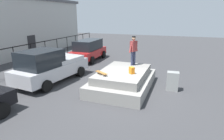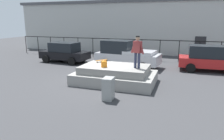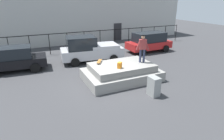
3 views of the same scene
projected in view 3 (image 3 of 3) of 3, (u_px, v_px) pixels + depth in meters
The scene contains 11 objects.
ground_plane at pixel (111, 82), 11.47m from camera, with size 60.00×60.00×0.00m, color #38383A.
concrete_ledge at pixel (121, 72), 11.69m from camera, with size 4.48×2.86×0.99m.
skateboarder at pixel (143, 47), 11.50m from camera, with size 0.79×0.39×1.69m.
skateboard at pixel (99, 61), 11.70m from camera, with size 0.60×0.80×0.12m.
backpack at pixel (120, 65), 10.79m from camera, with size 0.28×0.20×0.35m, color orange.
car_black_sedan_near at pixel (14, 59), 12.98m from camera, with size 4.23×2.23×1.67m.
car_silver_pickup_mid at pixel (90, 49), 14.98m from camera, with size 4.97×2.55×2.00m.
car_red_hatchback_far at pixel (149, 42), 17.77m from camera, with size 4.21×2.12×1.78m.
utility_box at pixel (154, 86), 9.72m from camera, with size 0.44×0.60×1.01m, color gray.
fence_row at pixel (76, 39), 17.65m from camera, with size 24.06×0.06×1.84m.
warehouse_building at pixel (61, 16), 22.35m from camera, with size 29.74×6.54×5.58m.
Camera 3 is at (-4.34, -9.55, 4.70)m, focal length 30.61 mm.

